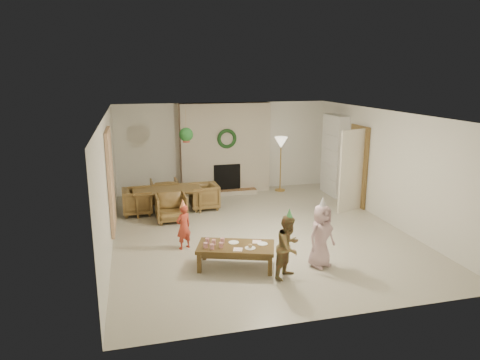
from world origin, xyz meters
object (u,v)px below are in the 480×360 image
object	(u,v)px
child_plaid	(289,247)
child_pink	(321,236)
child_red	(184,227)
dining_chair_far	(165,191)
coffee_table_top	(236,247)
dining_chair_left	(138,201)
dining_chair_right	(204,196)
dining_table	(168,200)
dining_chair_near	(171,208)

from	to	relation	value
child_plaid	child_pink	distance (m)	0.74
child_red	child_plaid	bearing A→B (deg)	105.25
dining_chair_far	coffee_table_top	world-z (taller)	dining_chair_far
dining_chair_left	child_red	size ratio (longest dim) A/B	0.80
dining_chair_left	child_pink	bearing A→B (deg)	-142.37
child_red	child_pink	xyz separation A→B (m)	(2.22, -1.35, 0.12)
dining_chair_right	child_pink	world-z (taller)	child_pink
child_red	dining_chair_right	bearing A→B (deg)	-136.33
dining_table	child_pink	world-z (taller)	child_pink
dining_table	coffee_table_top	size ratio (longest dim) A/B	1.24
dining_chair_right	dining_table	bearing A→B (deg)	-90.00
child_red	child_plaid	size ratio (longest dim) A/B	0.82
dining_chair_far	child_plaid	bearing A→B (deg)	107.66
coffee_table_top	child_red	xyz separation A→B (m)	(-0.78, 1.05, 0.06)
dining_chair_near	coffee_table_top	xyz separation A→B (m)	(0.86, -2.71, 0.06)
coffee_table_top	child_plaid	bearing A→B (deg)	-18.22
dining_chair_right	child_red	bearing A→B (deg)	-19.82
dining_chair_near	coffee_table_top	world-z (taller)	dining_chair_near
dining_chair_near	child_red	bearing A→B (deg)	-88.77
coffee_table_top	dining_chair_near	bearing A→B (deg)	126.38
dining_table	child_plaid	size ratio (longest dim) A/B	1.53
coffee_table_top	child_pink	xyz separation A→B (m)	(1.45, -0.31, 0.18)
child_red	dining_chair_near	bearing A→B (deg)	-115.29
dining_chair_left	dining_chair_right	size ratio (longest dim) A/B	1.00
dining_chair_near	dining_chair_far	bearing A→B (deg)	90.00
dining_chair_near	coffee_table_top	distance (m)	2.85
dining_chair_far	dining_chair_right	bearing A→B (deg)	141.34
dining_chair_far	child_plaid	xyz separation A→B (m)	(1.65, -4.71, 0.22)
dining_table	child_plaid	distance (m)	4.32
dining_chair_right	child_plaid	distance (m)	4.10
dining_chair_left	coffee_table_top	size ratio (longest dim) A/B	0.53
dining_table	child_red	distance (m)	2.39
child_plaid	child_pink	bearing A→B (deg)	-18.27
dining_chair_left	child_pink	distance (m)	4.81
dining_chair_near	child_pink	distance (m)	3.81
dining_chair_right	coffee_table_top	bearing A→B (deg)	-1.90
coffee_table_top	dining_chair_left	bearing A→B (deg)	133.89
dining_chair_left	child_red	xyz separation A→B (m)	(0.82, -2.36, 0.12)
dining_table	child_pink	xyz separation A→B (m)	(2.33, -3.74, 0.27)
dining_chair_right	dining_chair_left	bearing A→B (deg)	-90.00
dining_table	dining_chair_near	xyz separation A→B (m)	(0.02, -0.72, 0.03)
dining_chair_left	dining_chair_right	xyz separation A→B (m)	(1.61, 0.05, 0.00)
dining_chair_far	child_pink	distance (m)	5.04
dining_chair_left	child_pink	world-z (taller)	child_pink
child_plaid	dining_table	bearing A→B (deg)	73.56
child_red	coffee_table_top	bearing A→B (deg)	98.37
dining_chair_near	dining_chair_left	distance (m)	1.01
dining_chair_near	child_red	xyz separation A→B (m)	(0.08, -1.67, 0.12)
dining_chair_near	dining_chair_right	xyz separation A→B (m)	(0.87, 0.74, 0.00)
child_plaid	dining_chair_near	bearing A→B (deg)	77.50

